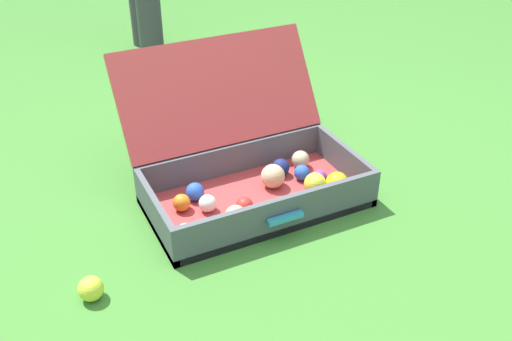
{
  "coord_description": "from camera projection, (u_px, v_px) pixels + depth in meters",
  "views": [
    {
      "loc": [
        -0.58,
        -1.27,
        1.06
      ],
      "look_at": [
        0.07,
        0.07,
        0.12
      ],
      "focal_mm": 40.76,
      "sensor_mm": 36.0,
      "label": 1
    }
  ],
  "objects": [
    {
      "name": "stray_ball_on_grass",
      "position": [
        91.0,
        289.0,
        1.46
      ],
      "size": [
        0.07,
        0.07,
        0.07
      ],
      "primitive_type": "sphere",
      "color": "#CCDB38",
      "rests_on": "ground"
    },
    {
      "name": "open_suitcase",
      "position": [
        249.0,
        166.0,
        1.83
      ],
      "size": [
        0.67,
        0.58,
        0.43
      ],
      "color": "#B23838",
      "rests_on": "ground"
    },
    {
      "name": "ground_plane",
      "position": [
        244.0,
        222.0,
        1.75
      ],
      "size": [
        16.0,
        16.0,
        0.0
      ],
      "primitive_type": "plane",
      "color": "#3D7A2D"
    }
  ]
}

